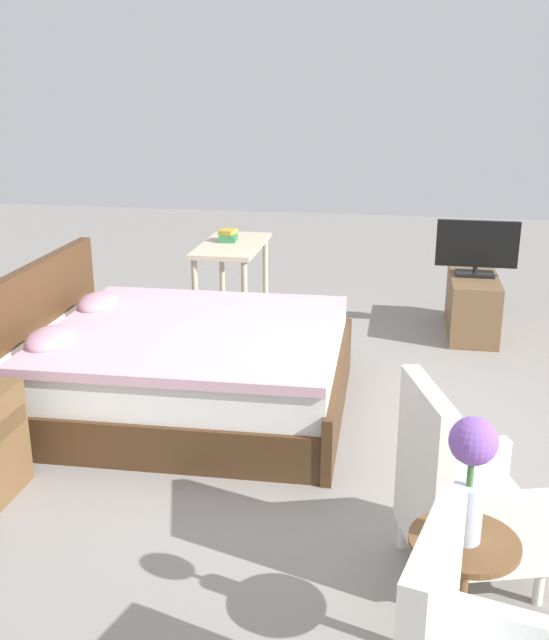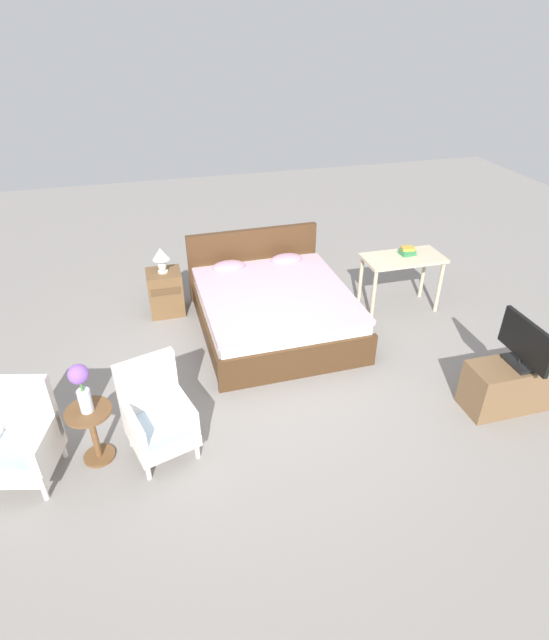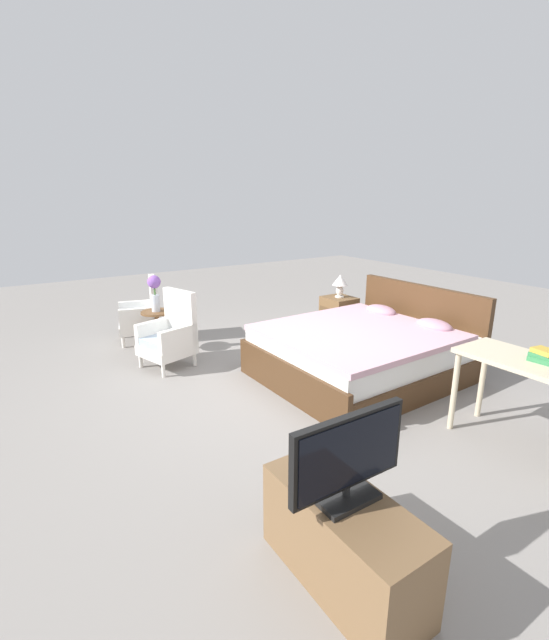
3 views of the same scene
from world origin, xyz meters
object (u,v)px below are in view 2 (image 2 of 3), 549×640
Objects in this scene: armchair_by_window_right at (158,417)px; tv_stand at (512,385)px; table_lamp at (161,257)px; book_stack at (407,251)px; bed at (272,307)px; flower_vase at (81,384)px; side_table at (93,428)px; armchair_by_window_left at (22,441)px; tv_flatscreen at (526,344)px; nightstand at (166,292)px; vanity_desk at (402,265)px.

armchair_by_window_right is 0.96× the size of tv_stand.
table_lamp is 1.74× the size of book_stack.
flower_vase is (-2.09, -1.71, 0.55)m from bed.
side_table is 2.62m from table_lamp.
armchair_by_window_left is 4.63m from tv_flatscreen.
tv_stand is 0.50m from tv_flatscreen.
nightstand is 3.14× the size of book_stack.
table_lamp is 4.30m from tv_stand.
flower_vase is 0.46× the size of vanity_desk.
side_table is (-2.09, -1.71, 0.05)m from bed.
armchair_by_window_right is 3.51m from tv_flatscreen.
armchair_by_window_left is 1.13m from armchair_by_window_right.
nightstand reaches higher than tv_stand.
table_lamp is 3.17m from book_stack.
nightstand is at bearing 60.71° from armchair_by_window_left.
side_table is 0.58× the size of tv_stand.
vanity_desk is at bearing 24.38° from side_table.
side_table is 4.06m from tv_stand.
tv_flatscreen is (3.22, -2.79, -0.05)m from table_lamp.
book_stack is at bearing 33.78° from vanity_desk.
bed is 2.31m from armchair_by_window_right.
side_table is at bearing -140.64° from bed.
armchair_by_window_right is 1.54× the size of nightstand.
armchair_by_window_right reaches higher than vanity_desk.
nightstand is at bearing 149.88° from bed.
flower_vase reaches higher than tv_flatscreen.
armchair_by_window_left is 1.65× the size of side_table.
nightstand is 4.26m from tv_stand.
bed reaches higher than vanity_desk.
side_table is 1.69× the size of table_lamp.
armchair_by_window_right is at bearing -95.96° from table_lamp.
tv_stand is at bearing -84.72° from vanity_desk.
flower_vase is at bearing 175.06° from tv_stand.
armchair_by_window_left is 1.34× the size of tv_flatscreen.
vanity_desk is (3.85, 1.74, 0.30)m from side_table.
tv_flatscreen reaches higher than table_lamp.
armchair_by_window_right reaches higher than book_stack.
armchair_by_window_left is 0.96× the size of tv_stand.
nightstand is 0.87× the size of tv_flatscreen.
side_table is at bearing -108.56° from table_lamp.
tv_flatscreen is at bearing -5.28° from armchair_by_window_right.
bed is 2.75m from flower_vase.
vanity_desk is (-0.20, 2.09, -0.11)m from tv_flatscreen.
tv_stand is 5.05× the size of book_stack.
vanity_desk is (3.02, -0.70, 0.35)m from nightstand.
tv_stand is (1.95, -2.06, -0.04)m from bed.
armchair_by_window_left reaches higher than vanity_desk.
armchair_by_window_left is at bearing -177.27° from side_table.
tv_flatscreen is at bearing -4.94° from side_table.
book_stack is at bearing 24.58° from flower_vase.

